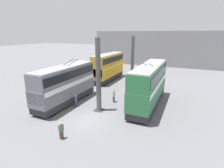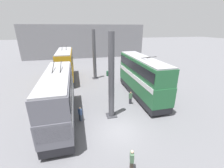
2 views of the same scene
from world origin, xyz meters
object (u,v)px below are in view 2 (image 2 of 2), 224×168
at_px(oil_drum, 108,73).
at_px(bus_right_mid, 65,64).
at_px(person_by_left_row, 130,98).
at_px(bus_right_near, 59,95).
at_px(person_aisle_foreground, 132,160).
at_px(person_aisle_midway, 110,95).
at_px(bus_left_far, 142,75).
at_px(person_by_right_row, 80,114).

bearing_deg(oil_drum, bus_right_mid, 93.44).
height_order(bus_right_mid, person_by_left_row, bus_right_mid).
distance_m(bus_right_near, oil_drum, 15.76).
bearing_deg(oil_drum, person_by_left_row, -178.63).
distance_m(bus_right_near, person_by_left_row, 8.37).
bearing_deg(bus_right_mid, person_by_left_row, -145.08).
xyz_separation_m(person_aisle_foreground, person_aisle_midway, (9.72, -0.82, 0.12)).
bearing_deg(bus_right_near, oil_drum, -29.48).
bearing_deg(person_by_left_row, bus_right_near, 133.04).
relative_size(person_by_left_row, oil_drum, 1.71).
bearing_deg(bus_left_far, oil_drum, 13.85).
height_order(bus_left_far, oil_drum, bus_left_far).
bearing_deg(person_by_right_row, oil_drum, -144.00).
height_order(person_by_left_row, oil_drum, person_by_left_row).
distance_m(bus_right_mid, oil_drum, 8.07).
bearing_deg(person_aisle_foreground, oil_drum, -82.23).
bearing_deg(bus_right_near, person_aisle_midway, -63.98).
xyz_separation_m(bus_right_mid, person_aisle_midway, (-10.35, -5.65, -1.97)).
distance_m(bus_right_mid, person_aisle_foreground, 20.75).
distance_m(bus_right_near, person_aisle_midway, 6.56).
xyz_separation_m(bus_left_far, person_aisle_midway, (-0.86, 4.47, -2.02)).
distance_m(bus_right_mid, person_by_right_row, 13.88).
bearing_deg(person_aisle_midway, bus_left_far, 150.88).
relative_size(bus_left_far, person_by_right_row, 7.30).
bearing_deg(bus_right_near, person_by_right_row, -104.88).
relative_size(person_by_left_row, person_by_right_row, 1.03).
bearing_deg(bus_right_near, bus_left_far, -70.30).
bearing_deg(person_aisle_midway, bus_right_mid, -101.43).
xyz_separation_m(person_aisle_foreground, oil_drum, (20.53, -2.83, -0.38)).
relative_size(bus_right_near, person_by_left_row, 6.46).
bearing_deg(oil_drum, bus_right_near, 150.52).
height_order(bus_right_near, person_by_left_row, bus_right_near).
height_order(bus_right_near, oil_drum, bus_right_near).
distance_m(person_aisle_foreground, person_by_left_row, 9.22).
bearing_deg(person_by_left_row, bus_right_mid, 65.77).
xyz_separation_m(bus_right_mid, person_aisle_foreground, (-20.07, -4.83, -2.09)).
bearing_deg(person_by_left_row, oil_drum, 32.22).
xyz_separation_m(bus_left_far, person_aisle_foreground, (-10.59, 5.28, -2.15)).
distance_m(person_by_left_row, person_aisle_midway, 2.53).
bearing_deg(person_aisle_foreground, person_by_right_row, -49.45).
distance_m(bus_left_far, bus_right_near, 10.75).
height_order(bus_right_near, person_aisle_midway, bus_right_near).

